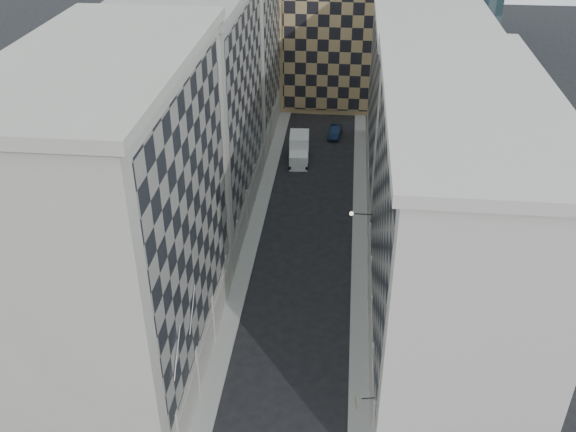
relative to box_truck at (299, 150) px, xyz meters
The scene contains 13 objects.
sidewalk_west 16.65m from the box_truck, 100.82° to the right, with size 1.50×100.00×0.15m, color gray.
sidewalk_east 17.94m from the box_truck, 65.64° to the right, with size 1.50×100.00×0.15m, color gray.
bldg_left_a 37.85m from the box_truck, 103.92° to the right, with size 10.80×22.80×23.70m.
bldg_left_b 18.79m from the box_truck, 123.32° to the right, with size 10.80×22.80×22.70m.
bldg_left_c 15.56m from the box_truck, 135.17° to the left, with size 10.80×22.80×21.70m.
bldg_right_a 35.07m from the box_truck, 67.43° to the right, with size 10.80×26.80×20.70m.
bldg_right_b 16.14m from the box_truck, 18.29° to the right, with size 10.80×28.80×19.70m.
tan_block 23.43m from the box_truck, 79.16° to the left, with size 16.80×14.80×18.80m.
flagpoles_left 41.02m from the box_truck, 95.34° to the right, with size 0.10×6.33×2.33m.
bracket_lamp 23.74m from the box_truck, 73.73° to the right, with size 1.98×0.36×0.36m.
box_truck is the anchor object (origin of this frame).
dark_car 8.43m from the box_truck, 60.89° to the left, with size 1.41×4.04×1.33m, color #0F1D38.
shop_sign 41.88m from the box_truck, 80.24° to the right, with size 1.24×0.77×0.85m.
Camera 1 is at (3.38, -23.32, 34.60)m, focal length 40.00 mm.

